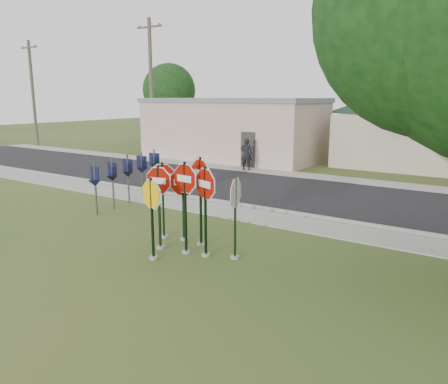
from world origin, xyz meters
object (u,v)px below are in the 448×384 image
Objects in this scene: stop_sign_center at (185,194)px; stop_sign_left at (159,195)px; utility_pole_near at (151,87)px; stop_sign_yellow at (152,208)px; pedestrian at (246,154)px.

stop_sign_center is 1.07× the size of stop_sign_left.
stop_sign_left is 19.77m from utility_pole_near.
stop_sign_yellow is at bearing -47.08° from utility_pole_near.
utility_pole_near is at bearing -27.47° from pedestrian.
stop_sign_center is at bearing 6.51° from stop_sign_left.
utility_pole_near is 9.44m from pedestrian.
stop_sign_left is at bearing -46.49° from utility_pole_near.
stop_sign_center is at bearing -44.50° from utility_pole_near.
stop_sign_left is at bearing 91.39° from pedestrian.
pedestrian is at bearing 110.87° from stop_sign_left.
stop_sign_yellow is at bearing -118.36° from stop_sign_center.
pedestrian is (-5.35, 13.67, -0.42)m from stop_sign_yellow.
stop_sign_yellow is 0.86m from stop_sign_left.
stop_sign_left reaches higher than stop_sign_yellow.
stop_sign_left is 13.85m from pedestrian.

